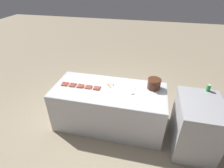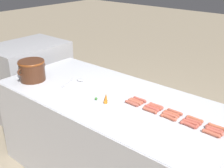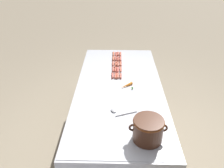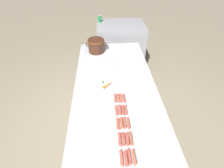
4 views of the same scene
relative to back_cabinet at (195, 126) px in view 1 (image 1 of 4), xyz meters
name	(u,v)px [view 1 (image 1 of 4)]	position (x,y,z in m)	size (l,w,h in m)	color
ground_plane	(109,123)	(-0.24, -1.61, -0.51)	(20.00, 20.00, 0.00)	gray
griddle_counter	(109,107)	(-0.24, -1.61, -0.06)	(0.99, 2.19, 0.89)	#BCBCC1
back_cabinet	(195,126)	(0.00, 0.00, 0.00)	(0.93, 0.70, 1.01)	#A0A0A4
hot_dog_0	(66,83)	(-0.26, -2.51, 0.40)	(0.03, 0.13, 0.03)	#BE5B43
hot_dog_1	(74,84)	(-0.25, -2.35, 0.40)	(0.04, 0.13, 0.03)	#B85243
hot_dog_2	(81,84)	(-0.26, -2.19, 0.40)	(0.03, 0.13, 0.03)	#BA5941
hot_dog_3	(89,86)	(-0.26, -2.02, 0.40)	(0.03, 0.13, 0.03)	#B95943
hot_dog_4	(98,87)	(-0.25, -1.84, 0.40)	(0.03, 0.13, 0.03)	#B05746
hot_dog_5	(65,83)	(-0.22, -2.52, 0.40)	(0.03, 0.13, 0.03)	#BA5443
hot_dog_6	(73,85)	(-0.22, -2.35, 0.40)	(0.03, 0.13, 0.03)	#BA5141
hot_dog_7	(81,86)	(-0.22, -2.18, 0.40)	(0.03, 0.13, 0.03)	#BA5B45
hot_dog_8	(89,87)	(-0.22, -2.01, 0.40)	(0.03, 0.13, 0.03)	#B95046
hot_dog_9	(97,88)	(-0.22, -1.85, 0.40)	(0.03, 0.13, 0.03)	#B85D46
hot_dog_10	(65,84)	(-0.19, -2.51, 0.40)	(0.03, 0.13, 0.03)	#B35042
hot_dog_11	(72,85)	(-0.19, -2.35, 0.40)	(0.03, 0.13, 0.03)	#B65242
hot_dog_12	(80,86)	(-0.19, -2.18, 0.40)	(0.03, 0.13, 0.03)	#B5553D
hot_dog_13	(88,87)	(-0.19, -2.02, 0.40)	(0.03, 0.13, 0.03)	#B7503D
hot_dog_14	(97,88)	(-0.19, -1.84, 0.40)	(0.03, 0.13, 0.03)	#BB5841
hot_dog_15	(64,85)	(-0.15, -2.51, 0.40)	(0.03, 0.13, 0.03)	#BB5E40
hot_dog_16	(72,86)	(-0.15, -2.35, 0.40)	(0.03, 0.13, 0.03)	#B35B3E
hot_dog_17	(79,87)	(-0.15, -2.18, 0.40)	(0.03, 0.13, 0.03)	#B1533E
hot_dog_18	(88,88)	(-0.16, -2.02, 0.40)	(0.03, 0.13, 0.03)	#B45747
hot_dog_19	(96,89)	(-0.15, -1.85, 0.40)	(0.03, 0.13, 0.03)	#B04F41
bean_pot	(154,83)	(-0.47, -0.78, 0.50)	(0.32, 0.26, 0.20)	#472616
serving_spoon	(133,93)	(-0.22, -1.14, 0.39)	(0.26, 0.13, 0.02)	#B7B7BC
carrot	(110,86)	(-0.32, -1.61, 0.40)	(0.15, 0.13, 0.03)	orange
soda_can	(209,88)	(-0.40, 0.15, 0.57)	(0.07, 0.07, 0.13)	#1E8C38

